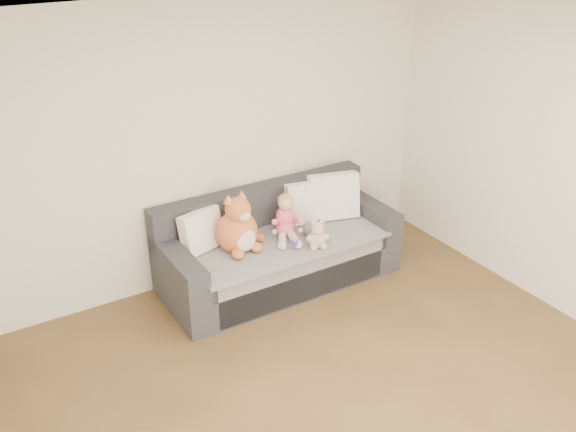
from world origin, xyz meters
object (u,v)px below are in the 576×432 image
object	(u,v)px
toddler	(286,219)
plush_cat	(238,228)
sofa	(277,250)
sippy_cup	(295,243)
teddy_bear	(317,236)

from	to	relation	value
toddler	plush_cat	distance (m)	0.49
sofa	sippy_cup	world-z (taller)	sofa
plush_cat	teddy_bear	world-z (taller)	plush_cat
sofa	toddler	size ratio (longest dim) A/B	5.29
toddler	teddy_bear	size ratio (longest dim) A/B	1.53
toddler	plush_cat	bearing A→B (deg)	-157.05
teddy_bear	toddler	bearing A→B (deg)	128.73
plush_cat	sippy_cup	xyz separation A→B (m)	(0.43, -0.25, -0.15)
toddler	sofa	bearing A→B (deg)	161.35
toddler	teddy_bear	bearing A→B (deg)	-46.13
sofa	toddler	distance (m)	0.34
plush_cat	sippy_cup	size ratio (longest dim) A/B	5.38
plush_cat	sippy_cup	distance (m)	0.52
toddler	teddy_bear	distance (m)	0.36
sofa	sippy_cup	size ratio (longest dim) A/B	20.62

